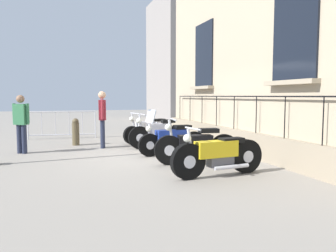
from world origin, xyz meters
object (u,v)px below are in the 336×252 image
object	(u,v)px
motorcycle_blue	(172,139)
crowd_barrier	(62,124)
motorcycle_silver	(160,134)
motorcycle_black	(197,146)
motorcycle_white	(150,131)
bollard	(76,132)
motorcycle_yellow	(218,155)
pedestrian_standing	(102,116)
pedestrian_walking	(21,121)

from	to	relation	value
motorcycle_blue	crowd_barrier	size ratio (longest dim) A/B	0.79
motorcycle_silver	motorcycle_black	size ratio (longest dim) A/B	0.99
motorcycle_white	motorcycle_black	world-z (taller)	motorcycle_black
motorcycle_white	bollard	bearing A→B (deg)	-5.93
motorcycle_blue	motorcycle_silver	bearing A→B (deg)	-91.56
motorcycle_white	crowd_barrier	size ratio (longest dim) A/B	0.77
crowd_barrier	motorcycle_yellow	bearing A→B (deg)	112.06
pedestrian_standing	motorcycle_yellow	bearing A→B (deg)	111.51
motorcycle_white	motorcycle_silver	xyz separation A→B (m)	(-0.02, 1.16, 0.02)
crowd_barrier	motorcycle_blue	bearing A→B (deg)	121.35
pedestrian_walking	motorcycle_white	bearing A→B (deg)	-166.67
motorcycle_white	bollard	world-z (taller)	motorcycle_white
motorcycle_silver	pedestrian_walking	distance (m)	3.99
motorcycle_black	crowd_barrier	distance (m)	6.68
motorcycle_silver	crowd_barrier	size ratio (longest dim) A/B	0.81
motorcycle_white	pedestrian_standing	size ratio (longest dim) A/B	1.09
motorcycle_white	crowd_barrier	distance (m)	3.58
motorcycle_silver	pedestrian_standing	world-z (taller)	pedestrian_standing
motorcycle_blue	motorcycle_yellow	xyz separation A→B (m)	(-0.11, 2.61, -0.00)
pedestrian_walking	motorcycle_blue	bearing A→B (deg)	158.97
motorcycle_yellow	bollard	size ratio (longest dim) A/B	2.36
motorcycle_black	motorcycle_yellow	distance (m)	1.27
motorcycle_yellow	pedestrian_standing	distance (m)	4.83
bollard	pedestrian_standing	distance (m)	1.27
motorcycle_yellow	crowd_barrier	bearing A→B (deg)	-67.94
motorcycle_silver	crowd_barrier	bearing A→B (deg)	-49.51
crowd_barrier	pedestrian_standing	size ratio (longest dim) A/B	1.42
pedestrian_walking	pedestrian_standing	bearing A→B (deg)	-171.32
motorcycle_white	motorcycle_yellow	bearing A→B (deg)	91.09
motorcycle_blue	pedestrian_walking	xyz separation A→B (m)	(3.92, -1.51, 0.49)
bollard	motorcycle_white	bearing A→B (deg)	174.07
motorcycle_black	motorcycle_yellow	world-z (taller)	motorcycle_black
motorcycle_blue	pedestrian_standing	bearing A→B (deg)	-48.44
motorcycle_yellow	pedestrian_walking	size ratio (longest dim) A/B	1.28
motorcycle_silver	motorcycle_black	bearing A→B (deg)	93.12
pedestrian_standing	motorcycle_blue	bearing A→B (deg)	131.56
motorcycle_white	bollard	distance (m)	2.45
motorcycle_silver	motorcycle_blue	distance (m)	1.28
motorcycle_blue	pedestrian_walking	size ratio (longest dim) A/B	1.20
motorcycle_blue	motorcycle_black	bearing A→B (deg)	97.56
pedestrian_standing	crowd_barrier	bearing A→B (deg)	-67.07
motorcycle_yellow	motorcycle_silver	bearing A→B (deg)	-88.85
motorcycle_yellow	motorcycle_blue	bearing A→B (deg)	-87.51
motorcycle_silver	pedestrian_walking	xyz separation A→B (m)	(3.96, -0.22, 0.48)
motorcycle_white	motorcycle_blue	distance (m)	2.44
motorcycle_silver	bollard	world-z (taller)	motorcycle_silver
motorcycle_silver	motorcycle_yellow	world-z (taller)	motorcycle_silver
motorcycle_silver	pedestrian_standing	distance (m)	1.86
motorcycle_black	pedestrian_walking	distance (m)	5.02
motorcycle_black	motorcycle_yellow	size ratio (longest dim) A/B	0.98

